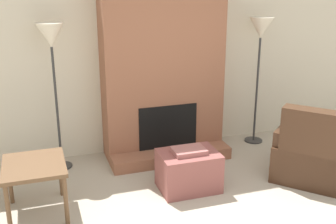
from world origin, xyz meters
name	(u,v)px	position (x,y,z in m)	size (l,w,h in m)	color
wall_back	(157,54)	(0.00, 2.69, 1.30)	(7.31, 0.06, 2.60)	beige
fireplace	(163,61)	(0.00, 2.42, 1.25)	(1.55, 0.74, 2.60)	#935B42
ottoman	(189,170)	(-0.04, 1.36, 0.23)	(0.65, 0.48, 0.49)	#8C4C47
armchair	(313,155)	(1.43, 1.14, 0.29)	(1.20, 1.19, 0.93)	#422819
side_table	(34,170)	(-1.67, 1.36, 0.48)	(0.60, 0.67, 0.55)	brown
floor_lamp_left	(51,43)	(-1.35, 2.38, 1.55)	(0.33, 0.33, 1.79)	#333333
floor_lamp_right	(261,35)	(1.36, 2.38, 1.53)	(0.33, 0.33, 1.77)	#333333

